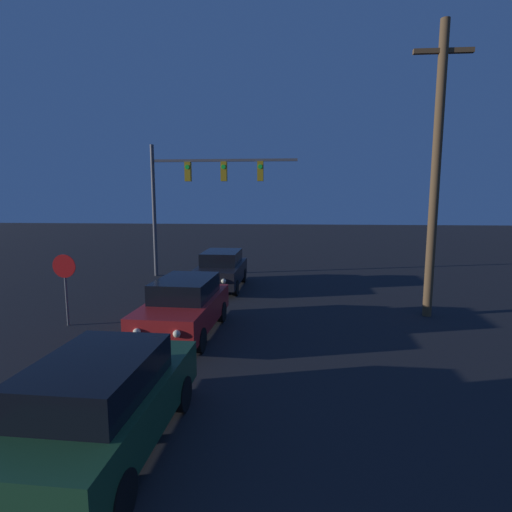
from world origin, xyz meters
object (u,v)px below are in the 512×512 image
Objects in this scene: car_near at (103,402)px; stop_sign at (65,276)px; car_mid at (184,306)px; utility_pole at (436,169)px; traffic_signal_mast at (196,185)px; car_far at (221,269)px.

car_near is 1.94× the size of stop_sign.
car_near and car_mid have the same top height.
utility_pole is at bearing 48.44° from car_near.
traffic_signal_mast is (-1.51, 8.22, 3.57)m from car_mid.
car_near is 1.00× the size of car_far.
stop_sign is (-2.17, -7.79, -2.87)m from traffic_signal_mast.
car_far is (0.06, 5.81, 0.00)m from car_mid.
stop_sign is at bearing -3.99° from car_mid.
car_far is 4.58m from traffic_signal_mast.
utility_pole is at bearing -159.73° from car_mid.
stop_sign is 11.68m from utility_pole.
car_mid is at bearing -162.40° from utility_pole.
stop_sign is at bearing 125.63° from car_near.
car_mid is at bearing 93.64° from car_near.
traffic_signal_mast is 10.67m from utility_pole.
utility_pole reaches higher than car_mid.
utility_pole reaches higher than car_far.
car_mid is 1.01× the size of car_far.
car_far is at bearing 154.70° from utility_pole.
car_far is at bearing 55.19° from stop_sign.
stop_sign reaches higher than car_near.
traffic_signal_mast is at bearing 146.58° from utility_pole.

